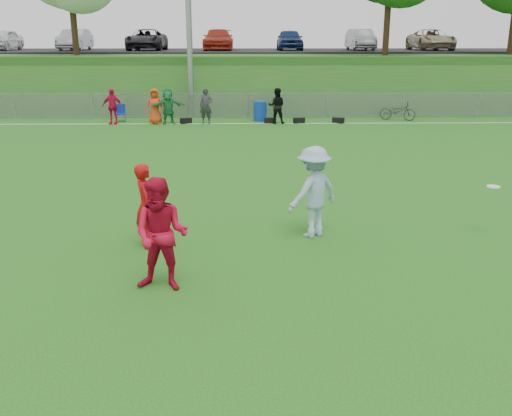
{
  "coord_description": "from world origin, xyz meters",
  "views": [
    {
      "loc": [
        -0.21,
        -9.66,
        4.09
      ],
      "look_at": [
        -0.0,
        0.5,
        1.01
      ],
      "focal_mm": 40.0,
      "sensor_mm": 36.0,
      "label": 1
    }
  ],
  "objects_px": {
    "recycling_bin": "(260,111)",
    "player_red_left": "(146,206)",
    "frisbee": "(493,187)",
    "player_red_center": "(161,235)",
    "player_blue": "(313,192)",
    "bicycle": "(398,111)"
  },
  "relations": [
    {
      "from": "player_red_left",
      "to": "player_red_center",
      "type": "height_order",
      "value": "player_red_center"
    },
    {
      "from": "player_red_center",
      "to": "player_blue",
      "type": "relative_size",
      "value": 1.0
    },
    {
      "from": "frisbee",
      "to": "player_red_left",
      "type": "bearing_deg",
      "value": -175.74
    },
    {
      "from": "player_red_center",
      "to": "player_blue",
      "type": "xyz_separation_m",
      "value": [
        2.81,
        2.61,
        0.0
      ]
    },
    {
      "from": "frisbee",
      "to": "recycling_bin",
      "type": "xyz_separation_m",
      "value": [
        -4.42,
        17.11,
        -0.58
      ]
    },
    {
      "from": "frisbee",
      "to": "player_red_center",
      "type": "bearing_deg",
      "value": -158.52
    },
    {
      "from": "player_red_center",
      "to": "frisbee",
      "type": "relative_size",
      "value": 6.91
    },
    {
      "from": "player_red_left",
      "to": "player_blue",
      "type": "relative_size",
      "value": 0.88
    },
    {
      "from": "recycling_bin",
      "to": "player_red_left",
      "type": "bearing_deg",
      "value": -98.88
    },
    {
      "from": "player_red_left",
      "to": "recycling_bin",
      "type": "relative_size",
      "value": 1.76
    },
    {
      "from": "bicycle",
      "to": "frisbee",
      "type": "bearing_deg",
      "value": -165.35
    },
    {
      "from": "player_red_center",
      "to": "bicycle",
      "type": "distance_m",
      "value": 21.81
    },
    {
      "from": "player_blue",
      "to": "recycling_bin",
      "type": "relative_size",
      "value": 1.99
    },
    {
      "from": "player_red_center",
      "to": "recycling_bin",
      "type": "relative_size",
      "value": 1.98
    },
    {
      "from": "player_blue",
      "to": "frisbee",
      "type": "height_order",
      "value": "player_blue"
    },
    {
      "from": "player_red_left",
      "to": "recycling_bin",
      "type": "distance_m",
      "value": 17.86
    },
    {
      "from": "frisbee",
      "to": "bicycle",
      "type": "distance_m",
      "value": 17.42
    },
    {
      "from": "player_red_left",
      "to": "frisbee",
      "type": "height_order",
      "value": "player_red_left"
    },
    {
      "from": "player_red_left",
      "to": "frisbee",
      "type": "distance_m",
      "value": 7.2
    },
    {
      "from": "recycling_bin",
      "to": "bicycle",
      "type": "bearing_deg",
      "value": 0.99
    },
    {
      "from": "frisbee",
      "to": "recycling_bin",
      "type": "relative_size",
      "value": 0.29
    },
    {
      "from": "recycling_bin",
      "to": "bicycle",
      "type": "distance_m",
      "value": 6.93
    }
  ]
}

